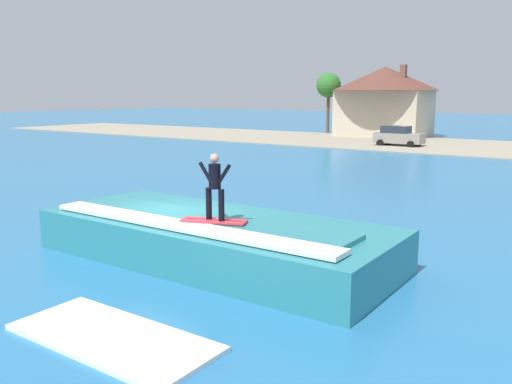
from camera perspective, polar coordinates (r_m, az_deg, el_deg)
name	(u,v)px	position (r m, az deg, el deg)	size (l,w,h in m)	color
ground_plane	(175,250)	(16.45, -8.62, -6.19)	(260.00, 260.00, 0.00)	teal
wave_crest	(213,238)	(15.29, -4.57, -4.95)	(10.38, 4.19, 1.33)	teal
surfboard	(214,221)	(14.21, -4.52, -3.09)	(1.81, 1.09, 0.06)	#D8333F
surfer	(215,183)	(14.00, -4.43, 0.95)	(1.06, 0.32, 1.76)	black
shoreline_bank	(475,147)	(51.53, 22.39, 4.45)	(120.00, 16.26, 0.09)	gray
car_near_shore	(398,136)	(50.51, 14.96, 5.80)	(4.33, 2.19, 1.86)	gray
house_with_chimney	(385,95)	(61.78, 13.58, 10.02)	(11.71, 11.71, 7.80)	beige
tree_short_bushy	(329,86)	(65.44, 7.77, 11.16)	(2.92, 2.92, 7.22)	brown
whitewater_patch	(113,338)	(10.98, -15.05, -14.79)	(4.30, 1.83, 0.10)	white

